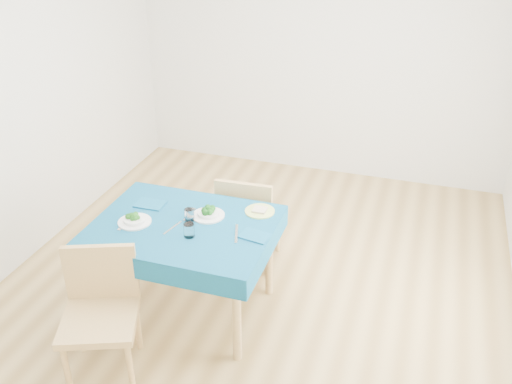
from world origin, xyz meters
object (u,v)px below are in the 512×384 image
(chair_far, at_px, (251,201))
(side_plate, at_px, (260,211))
(bowl_near, at_px, (134,218))
(chair_near, at_px, (96,300))
(bowl_far, at_px, (208,212))
(table, at_px, (186,268))

(chair_far, xyz_separation_m, side_plate, (0.22, -0.44, 0.19))
(bowl_near, distance_m, side_plate, 0.90)
(chair_near, xyz_separation_m, bowl_near, (-0.07, 0.66, 0.21))
(chair_far, distance_m, bowl_near, 1.06)
(bowl_near, bearing_deg, bowl_far, 27.78)
(chair_far, xyz_separation_m, bowl_near, (-0.58, -0.85, 0.22))
(chair_near, distance_m, chair_far, 1.60)
(table, height_order, bowl_near, bowl_near)
(table, distance_m, chair_far, 0.83)
(table, xyz_separation_m, bowl_far, (0.13, 0.16, 0.42))
(bowl_near, bearing_deg, side_plate, 27.50)
(chair_far, height_order, bowl_far, chair_far)
(table, bearing_deg, bowl_near, -165.85)
(side_plate, bearing_deg, chair_near, -124.13)
(chair_far, relative_size, bowl_far, 4.86)
(table, bearing_deg, chair_far, 72.29)
(side_plate, bearing_deg, bowl_near, -152.50)
(chair_far, relative_size, side_plate, 5.24)
(table, relative_size, bowl_far, 5.34)
(table, distance_m, bowl_near, 0.54)
(chair_near, height_order, chair_far, chair_near)
(bowl_near, bearing_deg, chair_far, 55.68)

